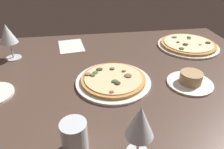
% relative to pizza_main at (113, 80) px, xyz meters
% --- Properties ---
extents(dining_table, '(1.50, 1.10, 0.04)m').
position_rel_pizza_main_xyz_m(dining_table, '(0.01, -0.03, -0.03)').
color(dining_table, brown).
rests_on(dining_table, ground).
extents(pizza_main, '(0.31, 0.31, 0.03)m').
position_rel_pizza_main_xyz_m(pizza_main, '(0.00, 0.00, 0.00)').
color(pizza_main, white).
rests_on(pizza_main, dining_table).
extents(pizza_side, '(0.33, 0.33, 0.03)m').
position_rel_pizza_main_xyz_m(pizza_side, '(-0.47, -0.30, 0.00)').
color(pizza_side, white).
rests_on(pizza_side, dining_table).
extents(ramekin_on_saucer, '(0.18, 0.18, 0.05)m').
position_rel_pizza_main_xyz_m(ramekin_on_saucer, '(-0.31, 0.06, 0.01)').
color(ramekin_on_saucer, white).
rests_on(ramekin_on_saucer, dining_table).
extents(wine_glass_far, '(0.08, 0.08, 0.18)m').
position_rel_pizza_main_xyz_m(wine_glass_far, '(0.46, -0.30, 0.11)').
color(wine_glass_far, silver).
rests_on(wine_glass_far, dining_table).
extents(wine_glass_near, '(0.07, 0.07, 0.16)m').
position_rel_pizza_main_xyz_m(wine_glass_near, '(-0.01, 0.35, 0.10)').
color(wine_glass_near, silver).
rests_on(wine_glass_near, dining_table).
extents(water_glass, '(0.07, 0.07, 0.10)m').
position_rel_pizza_main_xyz_m(water_glass, '(0.15, 0.32, 0.03)').
color(water_glass, silver).
rests_on(water_glass, dining_table).
extents(paper_menu, '(0.16, 0.20, 0.00)m').
position_rel_pizza_main_xyz_m(paper_menu, '(0.18, -0.40, -0.01)').
color(paper_menu, white).
rests_on(paper_menu, dining_table).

